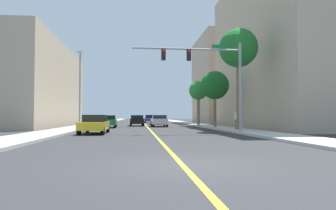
% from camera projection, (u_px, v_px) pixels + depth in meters
% --- Properties ---
extents(ground, '(192.00, 192.00, 0.00)m').
position_uv_depth(ground, '(145.00, 124.00, 49.97)').
color(ground, '#2D2D30').
extents(sidewalk_left, '(2.92, 168.00, 0.15)m').
position_uv_depth(sidewalk_left, '(98.00, 124.00, 49.20)').
color(sidewalk_left, '#9E9B93').
rests_on(sidewalk_left, ground).
extents(sidewalk_right, '(2.92, 168.00, 0.15)m').
position_uv_depth(sidewalk_right, '(190.00, 123.00, 50.75)').
color(sidewalk_right, beige).
rests_on(sidewalk_right, ground).
extents(lane_marking_center, '(0.16, 144.00, 0.01)m').
position_uv_depth(lane_marking_center, '(145.00, 124.00, 49.97)').
color(lane_marking_center, yellow).
rests_on(lane_marking_center, ground).
extents(building_left_near, '(13.32, 23.60, 10.33)m').
position_uv_depth(building_left_near, '(11.00, 85.00, 38.02)').
color(building_left_near, tan).
rests_on(building_left_near, ground).
extents(building_right_near, '(10.44, 23.26, 17.87)m').
position_uv_depth(building_right_near, '(287.00, 49.00, 34.18)').
color(building_right_near, tan).
rests_on(building_right_near, ground).
extents(building_right_far, '(12.72, 15.37, 16.13)m').
position_uv_depth(building_right_far, '(232.00, 81.00, 57.53)').
color(building_right_far, tan).
rests_on(building_right_far, ground).
extents(traffic_signal_mast, '(8.26, 0.36, 6.70)m').
position_uv_depth(traffic_signal_mast, '(210.00, 68.00, 22.68)').
color(traffic_signal_mast, gray).
rests_on(traffic_signal_mast, sidewalk_right).
extents(street_lamp, '(0.56, 0.28, 7.35)m').
position_uv_depth(street_lamp, '(80.00, 85.00, 28.67)').
color(street_lamp, gray).
rests_on(street_lamp, sidewalk_left).
extents(palm_near, '(3.35, 3.35, 8.74)m').
position_uv_depth(palm_near, '(238.00, 49.00, 26.10)').
color(palm_near, brown).
rests_on(palm_near, sidewalk_right).
extents(palm_mid, '(3.12, 3.12, 6.12)m').
position_uv_depth(palm_mid, '(215.00, 86.00, 33.25)').
color(palm_mid, brown).
rests_on(palm_mid, sidewalk_right).
extents(palm_far, '(2.52, 2.52, 5.86)m').
position_uv_depth(palm_far, '(198.00, 91.00, 40.48)').
color(palm_far, brown).
rests_on(palm_far, sidewalk_right).
extents(car_black, '(1.93, 4.37, 1.43)m').
position_uv_depth(car_black, '(137.00, 120.00, 39.92)').
color(car_black, black).
rests_on(car_black, ground).
extents(car_yellow, '(1.86, 4.57, 1.41)m').
position_uv_depth(car_yellow, '(95.00, 124.00, 22.60)').
color(car_yellow, gold).
rests_on(car_yellow, ground).
extents(car_gray, '(1.98, 3.93, 1.30)m').
position_uv_depth(car_gray, '(156.00, 120.00, 45.92)').
color(car_gray, slate).
rests_on(car_gray, ground).
extents(car_green, '(1.92, 4.51, 1.40)m').
position_uv_depth(car_green, '(109.00, 121.00, 34.32)').
color(car_green, '#196638').
rests_on(car_green, ground).
extents(car_silver, '(1.85, 4.57, 1.43)m').
position_uv_depth(car_silver, '(159.00, 121.00, 37.31)').
color(car_silver, '#BCBCC1').
rests_on(car_silver, ground).
extents(car_blue, '(2.04, 4.32, 1.54)m').
position_uv_depth(car_blue, '(150.00, 119.00, 60.57)').
color(car_blue, '#1E389E').
rests_on(car_blue, ground).
extents(pedestrian, '(0.38, 0.38, 1.78)m').
position_uv_depth(pedestrian, '(237.00, 119.00, 26.77)').
color(pedestrian, '#726651').
rests_on(pedestrian, sidewalk_right).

